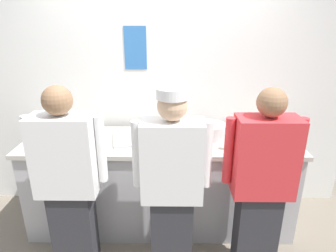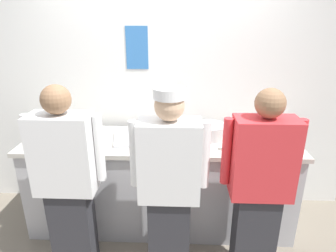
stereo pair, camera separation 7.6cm
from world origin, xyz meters
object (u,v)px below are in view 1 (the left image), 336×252
(chef_near_left, at_px, (69,183))
(mixing_bowl_steel, at_px, (210,130))
(squeeze_bottle_secondary, at_px, (250,136))
(chef_far_right, at_px, (261,185))
(sheet_tray, at_px, (139,138))
(plate_stack_front, at_px, (85,133))
(deli_cup, at_px, (264,135))
(chef_center, at_px, (172,186))
(ramekin_yellow_sauce, at_px, (53,144))
(ramekin_orange_sauce, at_px, (237,139))
(chefs_knife, at_px, (183,145))
(squeeze_bottle_spare, at_px, (233,140))
(squeeze_bottle_primary, at_px, (67,129))

(chef_near_left, bearing_deg, mixing_bowl_steel, 31.88)
(squeeze_bottle_secondary, bearing_deg, chef_far_right, -92.90)
(chef_near_left, distance_m, sheet_tray, 0.80)
(plate_stack_front, bearing_deg, deli_cup, -0.84)
(mixing_bowl_steel, height_order, deli_cup, mixing_bowl_steel)
(chef_center, relative_size, ramekin_yellow_sauce, 19.12)
(ramekin_orange_sauce, bearing_deg, chefs_knife, -167.17)
(squeeze_bottle_spare, distance_m, ramekin_yellow_sauce, 1.60)
(squeeze_bottle_primary, bearing_deg, deli_cup, -1.76)
(chef_center, xyz_separation_m, plate_stack_front, (-0.83, 0.71, 0.13))
(chefs_knife, bearing_deg, squeeze_bottle_primary, 169.60)
(mixing_bowl_steel, bearing_deg, sheet_tray, -173.71)
(chef_far_right, bearing_deg, chef_center, -175.84)
(squeeze_bottle_spare, bearing_deg, sheet_tray, 164.04)
(chef_far_right, distance_m, mixing_bowl_steel, 0.79)
(chef_far_right, relative_size, squeeze_bottle_secondary, 7.53)
(ramekin_orange_sauce, distance_m, chefs_knife, 0.52)
(chef_far_right, xyz_separation_m, squeeze_bottle_spare, (-0.15, 0.40, 0.19))
(chef_far_right, height_order, mixing_bowl_steel, chef_far_right)
(squeeze_bottle_primary, bearing_deg, chefs_knife, -10.40)
(mixing_bowl_steel, bearing_deg, chef_center, -115.88)
(mixing_bowl_steel, distance_m, ramekin_orange_sauce, 0.27)
(squeeze_bottle_secondary, distance_m, ramekin_yellow_sauce, 1.77)
(chef_near_left, height_order, mixing_bowl_steel, chef_near_left)
(mixing_bowl_steel, relative_size, squeeze_bottle_spare, 1.53)
(mixing_bowl_steel, height_order, chefs_knife, mixing_bowl_steel)
(mixing_bowl_steel, height_order, squeeze_bottle_spare, squeeze_bottle_spare)
(chef_center, relative_size, plate_stack_front, 8.07)
(squeeze_bottle_primary, xyz_separation_m, ramekin_yellow_sauce, (-0.05, -0.22, -0.06))
(chef_center, distance_m, deli_cup, 1.12)
(chef_center, relative_size, mixing_bowl_steel, 5.12)
(chef_near_left, bearing_deg, ramekin_yellow_sauce, 120.63)
(chef_near_left, distance_m, chef_far_right, 1.46)
(chef_far_right, distance_m, ramekin_yellow_sauce, 1.81)
(chef_near_left, height_order, deli_cup, chef_near_left)
(mixing_bowl_steel, xyz_separation_m, squeeze_bottle_secondary, (0.33, -0.22, 0.04))
(chef_far_right, bearing_deg, deli_cup, 72.89)
(chef_near_left, bearing_deg, plate_stack_front, 94.22)
(chef_center, xyz_separation_m, deli_cup, (0.87, 0.69, 0.14))
(squeeze_bottle_primary, xyz_separation_m, squeeze_bottle_secondary, (1.72, -0.21, 0.02))
(ramekin_orange_sauce, relative_size, chefs_knife, 0.38)
(squeeze_bottle_secondary, height_order, ramekin_orange_sauce, squeeze_bottle_secondary)
(chef_center, bearing_deg, plate_stack_front, 139.44)
(ramekin_yellow_sauce, height_order, deli_cup, deli_cup)
(ramekin_orange_sauce, bearing_deg, sheet_tray, 178.28)
(chef_near_left, bearing_deg, ramekin_orange_sauce, 23.75)
(chef_far_right, height_order, chefs_knife, chef_far_right)
(plate_stack_front, relative_size, deli_cup, 1.95)
(chef_far_right, bearing_deg, squeeze_bottle_spare, 110.78)
(chef_near_left, bearing_deg, deli_cup, 21.26)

